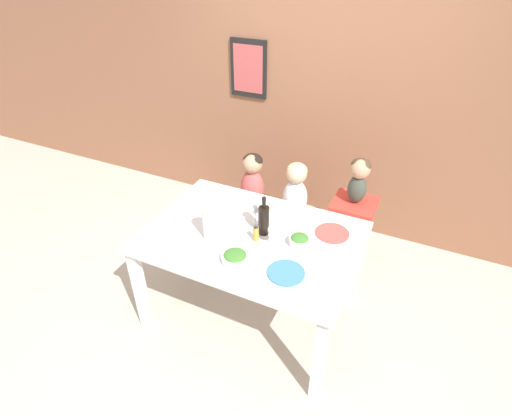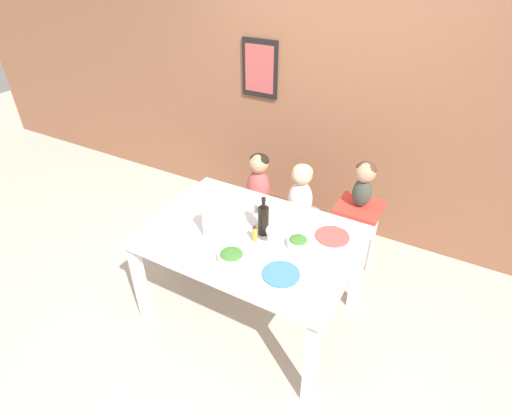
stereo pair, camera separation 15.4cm
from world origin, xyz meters
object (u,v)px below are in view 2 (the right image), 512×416
at_px(wine_glass_far, 256,209).
at_px(dinner_plate_front_right, 281,274).
at_px(wine_bottle, 263,220).
at_px(dinner_plate_front_left, 177,239).
at_px(person_child_center, 301,190).
at_px(chair_far_left, 258,210).
at_px(person_baby_right, 364,180).
at_px(paper_towel_roll, 209,221).
at_px(chair_right_highchair, 357,222).
at_px(dinner_plate_back_right, 332,236).
at_px(salad_bowl_small, 298,242).
at_px(salad_bowl_large, 231,256).
at_px(person_child_left, 259,178).
at_px(chair_far_center, 298,222).
at_px(wine_glass_near, 271,231).
at_px(dinner_plate_back_left, 219,201).

height_order(wine_glass_far, dinner_plate_front_right, wine_glass_far).
xyz_separation_m(wine_bottle, dinner_plate_front_right, (0.30, -0.32, -0.11)).
xyz_separation_m(wine_glass_far, dinner_plate_front_left, (-0.37, -0.44, -0.12)).
relative_size(person_child_center, wine_glass_far, 2.93).
height_order(chair_far_left, person_child_center, person_child_center).
height_order(chair_far_left, person_baby_right, person_baby_right).
height_order(paper_towel_roll, dinner_plate_front_left, paper_towel_roll).
bearing_deg(chair_right_highchair, dinner_plate_front_right, -99.73).
bearing_deg(chair_right_highchair, dinner_plate_back_right, -93.84).
bearing_deg(wine_glass_far, salad_bowl_small, -14.56).
relative_size(person_baby_right, dinner_plate_front_left, 1.61).
xyz_separation_m(wine_glass_far, dinner_plate_front_right, (0.40, -0.40, -0.12)).
height_order(chair_right_highchair, salad_bowl_large, salad_bowl_large).
relative_size(chair_right_highchair, salad_bowl_small, 5.14).
distance_m(dinner_plate_front_left, dinner_plate_front_right, 0.77).
height_order(person_child_left, person_baby_right, person_baby_right).
distance_m(chair_far_center, person_child_left, 0.53).
bearing_deg(paper_towel_roll, wine_glass_near, 13.15).
xyz_separation_m(chair_far_left, wine_glass_near, (0.55, -0.83, 0.50)).
distance_m(paper_towel_roll, wine_glass_near, 0.43).
xyz_separation_m(dinner_plate_front_left, dinner_plate_back_right, (0.92, 0.55, 0.00)).
bearing_deg(dinner_plate_front_right, wine_glass_near, 130.52).
height_order(chair_far_left, dinner_plate_back_right, dinner_plate_back_right).
bearing_deg(wine_glass_near, dinner_plate_back_left, 154.45).
relative_size(salad_bowl_large, dinner_plate_back_left, 0.74).
bearing_deg(salad_bowl_large, dinner_plate_back_right, 49.11).
relative_size(salad_bowl_large, salad_bowl_small, 1.22).
height_order(chair_far_center, salad_bowl_large, salad_bowl_large).
bearing_deg(dinner_plate_back_left, salad_bowl_small, -15.00).
bearing_deg(person_baby_right, person_child_center, -179.94).
xyz_separation_m(paper_towel_roll, dinner_plate_back_right, (0.75, 0.39, -0.12)).
height_order(wine_bottle, paper_towel_roll, wine_bottle).
relative_size(salad_bowl_large, dinner_plate_back_right, 0.74).
bearing_deg(dinner_plate_back_right, dinner_plate_front_right, -105.68).
relative_size(person_child_left, wine_glass_far, 2.93).
height_order(paper_towel_roll, wine_glass_far, paper_towel_roll).
bearing_deg(person_baby_right, wine_glass_near, -113.60).
bearing_deg(chair_far_left, salad_bowl_small, -46.26).
distance_m(paper_towel_roll, salad_bowl_large, 0.33).
distance_m(salad_bowl_large, dinner_plate_front_right, 0.34).
relative_size(chair_far_left, person_child_center, 0.92).
height_order(wine_glass_far, salad_bowl_small, wine_glass_far).
xyz_separation_m(chair_far_left, wine_glass_far, (0.34, -0.65, 0.50)).
bearing_deg(wine_bottle, dinner_plate_front_right, -46.91).
bearing_deg(dinner_plate_back_left, wine_bottle, -20.94).
bearing_deg(wine_glass_near, person_child_center, 99.84).
distance_m(wine_glass_near, salad_bowl_small, 0.20).
height_order(person_baby_right, salad_bowl_large, person_baby_right).
bearing_deg(chair_right_highchair, paper_towel_roll, -130.23).
xyz_separation_m(chair_far_center, salad_bowl_small, (0.31, -0.75, 0.42)).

